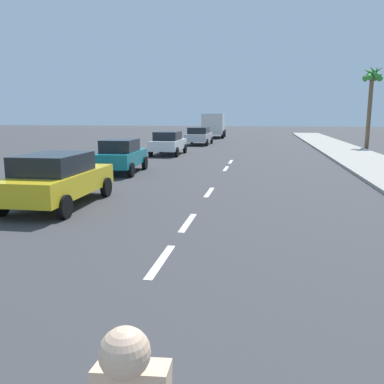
{
  "coord_description": "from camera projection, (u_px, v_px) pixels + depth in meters",
  "views": [
    {
      "loc": [
        1.8,
        1.61,
        2.68
      ],
      "look_at": [
        0.38,
        9.76,
        1.1
      ],
      "focal_mm": 37.77,
      "sensor_mm": 36.0,
      "label": 1
    }
  ],
  "objects": [
    {
      "name": "ground_plane",
      "position": [
        222.0,
        174.0,
        18.6
      ],
      "size": [
        160.0,
        160.0,
        0.0
      ],
      "primitive_type": "plane",
      "color": "#38383A"
    },
    {
      "name": "lane_stripe_2",
      "position": [
        161.0,
        261.0,
        7.53
      ],
      "size": [
        0.16,
        1.8,
        0.01
      ],
      "primitive_type": "cube",
      "color": "white",
      "rests_on": "ground"
    },
    {
      "name": "lane_stripe_3",
      "position": [
        188.0,
        222.0,
        10.22
      ],
      "size": [
        0.16,
        1.8,
        0.01
      ],
      "primitive_type": "cube",
      "color": "white",
      "rests_on": "ground"
    },
    {
      "name": "lane_stripe_4",
      "position": [
        209.0,
        192.0,
        14.21
      ],
      "size": [
        0.16,
        1.8,
        0.01
      ],
      "primitive_type": "cube",
      "color": "white",
      "rests_on": "ground"
    },
    {
      "name": "lane_stripe_5",
      "position": [
        226.0,
        169.0,
        20.47
      ],
      "size": [
        0.16,
        1.8,
        0.01
      ],
      "primitive_type": "cube",
      "color": "white",
      "rests_on": "ground"
    },
    {
      "name": "lane_stripe_6",
      "position": [
        231.0,
        162.0,
        23.46
      ],
      "size": [
        0.16,
        1.8,
        0.01
      ],
      "primitive_type": "cube",
      "color": "white",
      "rests_on": "ground"
    },
    {
      "name": "parked_car_yellow",
      "position": [
        57.0,
        178.0,
        11.98
      ],
      "size": [
        2.06,
        4.39,
        1.57
      ],
      "rotation": [
        0.0,
        0.0,
        0.01
      ],
      "color": "gold",
      "rests_on": "ground"
    },
    {
      "name": "parked_car_teal",
      "position": [
        121.0,
        155.0,
        18.82
      ],
      "size": [
        1.96,
        3.89,
        1.57
      ],
      "rotation": [
        0.0,
        0.0,
        0.06
      ],
      "color": "#14727A",
      "rests_on": "ground"
    },
    {
      "name": "parked_car_white",
      "position": [
        168.0,
        142.0,
        27.41
      ],
      "size": [
        1.93,
        4.16,
        1.57
      ],
      "rotation": [
        0.0,
        0.0,
        0.0
      ],
      "color": "white",
      "rests_on": "ground"
    },
    {
      "name": "parked_car_silver",
      "position": [
        199.0,
        135.0,
        36.66
      ],
      "size": [
        2.12,
        4.54,
        1.57
      ],
      "rotation": [
        0.0,
        0.0,
        -0.01
      ],
      "color": "#B7BABF",
      "rests_on": "ground"
    },
    {
      "name": "delivery_truck",
      "position": [
        214.0,
        125.0,
        48.11
      ],
      "size": [
        2.9,
        6.34,
        2.8
      ],
      "rotation": [
        0.0,
        0.0,
        0.05
      ],
      "color": "beige",
      "rests_on": "ground"
    },
    {
      "name": "palm_tree_distant",
      "position": [
        372.0,
        83.0,
        31.87
      ],
      "size": [
        1.82,
        1.8,
        6.59
      ],
      "color": "brown",
      "rests_on": "ground"
    }
  ]
}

